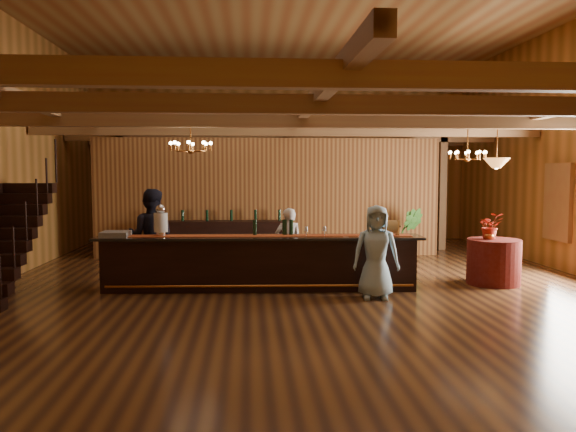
{
  "coord_description": "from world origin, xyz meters",
  "views": [
    {
      "loc": [
        -1.02,
        -11.16,
        2.24
      ],
      "look_at": [
        -0.17,
        0.89,
        1.27
      ],
      "focal_mm": 35.0,
      "sensor_mm": 36.0,
      "label": 1
    }
  ],
  "objects": [
    {
      "name": "bar_bottle_2",
      "position": [
        -0.33,
        -0.55,
        1.17
      ],
      "size": [
        0.07,
        0.07,
        0.3
      ],
      "primitive_type": "cylinder",
      "color": "black",
      "rests_on": "tasting_bar"
    },
    {
      "name": "beverage_dispenser",
      "position": [
        -2.67,
        -0.52,
        1.31
      ],
      "size": [
        0.26,
        0.26,
        0.6
      ],
      "color": "silver",
      "rests_on": "tasting_bar"
    },
    {
      "name": "support_posts",
      "position": [
        0.0,
        -0.5,
        1.6
      ],
      "size": [
        9.2,
        10.2,
        3.2
      ],
      "color": "olive",
      "rests_on": "floor"
    },
    {
      "name": "table_flowers",
      "position": [
        3.76,
        -0.41,
        1.16
      ],
      "size": [
        0.51,
        0.45,
        0.53
      ],
      "primitive_type": "imported",
      "rotation": [
        0.0,
        0.0,
        -0.09
      ],
      "color": "#AD2314",
      "rests_on": "round_table"
    },
    {
      "name": "backroom_boxes",
      "position": [
        -0.29,
        5.5,
        0.53
      ],
      "size": [
        4.1,
        0.6,
        1.1
      ],
      "color": "black",
      "rests_on": "floor"
    },
    {
      "name": "partition_wall",
      "position": [
        -0.5,
        3.5,
        1.55
      ],
      "size": [
        9.0,
        0.18,
        3.1
      ],
      "primitive_type": "cube",
      "color": "#905C2A",
      "rests_on": "floor"
    },
    {
      "name": "wall_front",
      "position": [
        0.0,
        -7.0,
        2.75
      ],
      "size": [
        12.0,
        0.1,
        5.5
      ],
      "primitive_type": "cube",
      "color": "#A2662F",
      "rests_on": "floor"
    },
    {
      "name": "window_right_back",
      "position": [
        5.95,
        1.0,
        1.55
      ],
      "size": [
        0.12,
        1.05,
        1.75
      ],
      "primitive_type": "cube",
      "color": "white",
      "rests_on": "wall_right"
    },
    {
      "name": "staff_second",
      "position": [
        -2.97,
        0.14,
        0.95
      ],
      "size": [
        0.98,
        0.8,
        1.89
      ],
      "primitive_type": "imported",
      "rotation": [
        0.0,
        0.0,
        3.05
      ],
      "color": "black",
      "rests_on": "floor"
    },
    {
      "name": "ceiling",
      "position": [
        0.0,
        0.0,
        5.5
      ],
      "size": [
        14.0,
        14.0,
        0.0
      ],
      "primitive_type": "plane",
      "rotation": [
        3.14,
        0.0,
        0.0
      ],
      "color": "brown",
      "rests_on": "wall_back"
    },
    {
      "name": "tasting_bar",
      "position": [
        -0.82,
        -0.65,
        0.52
      ],
      "size": [
        6.15,
        1.05,
        1.03
      ],
      "rotation": [
        0.0,
        0.0,
        -0.04
      ],
      "color": "black",
      "rests_on": "floor"
    },
    {
      "name": "table_vase",
      "position": [
        3.71,
        -0.47,
        1.05
      ],
      "size": [
        0.17,
        0.17,
        0.3
      ],
      "primitive_type": "imported",
      "rotation": [
        0.0,
        0.0,
        -0.15
      ],
      "color": "#B3682A",
      "rests_on": "round_table"
    },
    {
      "name": "chandelier_left",
      "position": [
        -2.13,
        -0.19,
        2.72
      ],
      "size": [
        0.8,
        0.8,
        0.63
      ],
      "color": "#B3682A",
      "rests_on": "beam_grid"
    },
    {
      "name": "glass_rack_tray",
      "position": [
        -3.5,
        -0.58,
        1.07
      ],
      "size": [
        0.5,
        0.5,
        0.1
      ],
      "primitive_type": "cube",
      "color": "gray",
      "rests_on": "tasting_bar"
    },
    {
      "name": "floor",
      "position": [
        0.0,
        0.0,
        0.0
      ],
      "size": [
        14.0,
        14.0,
        0.0
      ],
      "primitive_type": "plane",
      "color": "brown",
      "rests_on": "ground"
    },
    {
      "name": "guest",
      "position": [
        1.21,
        -1.53,
        0.83
      ],
      "size": [
        0.87,
        0.63,
        1.65
      ],
      "primitive_type": "imported",
      "rotation": [
        0.0,
        0.0,
        -0.14
      ],
      "color": "#A0CDE6",
      "rests_on": "floor"
    },
    {
      "name": "floor_plant",
      "position": [
        3.07,
        2.89,
        0.65
      ],
      "size": [
        0.8,
        0.68,
        1.31
      ],
      "primitive_type": "imported",
      "rotation": [
        0.0,
        0.0,
        -0.15
      ],
      "color": "#2D6221",
      "rests_on": "floor"
    },
    {
      "name": "bar_bottle_1",
      "position": [
        -0.35,
        -0.55,
        1.17
      ],
      "size": [
        0.07,
        0.07,
        0.3
      ],
      "primitive_type": "cylinder",
      "color": "black",
      "rests_on": "tasting_bar"
    },
    {
      "name": "round_table",
      "position": [
        3.83,
        -0.46,
        0.45
      ],
      "size": [
        1.04,
        1.04,
        0.9
      ],
      "primitive_type": "cylinder",
      "color": "#480B06",
      "rests_on": "floor"
    },
    {
      "name": "bar_bottle_3",
      "position": [
        -0.22,
        -0.55,
        1.17
      ],
      "size": [
        0.07,
        0.07,
        0.3
      ],
      "primitive_type": "cylinder",
      "color": "black",
      "rests_on": "tasting_bar"
    },
    {
      "name": "pendant_lamp",
      "position": [
        3.83,
        -0.46,
        2.4
      ],
      "size": [
        0.52,
        0.52,
        0.9
      ],
      "color": "#B3682A",
      "rests_on": "beam_grid"
    },
    {
      "name": "wall_back",
      "position": [
        0.0,
        7.0,
        2.75
      ],
      "size": [
        12.0,
        0.1,
        5.5
      ],
      "primitive_type": "cube",
      "color": "#A2662F",
      "rests_on": "floor"
    },
    {
      "name": "bar_bottle_0",
      "position": [
        -0.91,
        -0.52,
        1.17
      ],
      "size": [
        0.07,
        0.07,
        0.3
      ],
      "primitive_type": "cylinder",
      "color": "black",
      "rests_on": "tasting_bar"
    },
    {
      "name": "staircase",
      "position": [
        -5.45,
        -0.74,
        1.0
      ],
      "size": [
        1.0,
        2.8,
        2.0
      ],
      "color": "black",
      "rests_on": "floor"
    },
    {
      "name": "bartender",
      "position": [
        -0.22,
        0.14,
        0.75
      ],
      "size": [
        0.55,
        0.36,
        1.5
      ],
      "primitive_type": "imported",
      "rotation": [
        0.0,
        0.0,
        3.15
      ],
      "color": "silver",
      "rests_on": "floor"
    },
    {
      "name": "backbar_shelf",
      "position": [
        -1.77,
        3.17,
        0.49
      ],
      "size": [
        3.51,
        0.75,
        0.98
      ],
      "primitive_type": "cube",
      "rotation": [
        0.0,
        0.0,
        -0.06
      ],
      "color": "black",
      "rests_on": "floor"
    },
    {
      "name": "beam_grid",
      "position": [
        0.0,
        0.51,
        3.24
      ],
      "size": [
        11.9,
        13.9,
        0.39
      ],
      "color": "olive",
      "rests_on": "wall_left"
    },
    {
      "name": "raffle_drum",
      "position": [
        1.64,
        -0.8,
        1.2
      ],
      "size": [
        0.34,
        0.24,
        0.3
      ],
      "color": "#9E6D31",
      "rests_on": "tasting_bar"
    },
    {
      "name": "chandelier_right",
      "position": [
        3.72,
        0.76,
        2.59
      ],
      "size": [
        0.8,
        0.8,
        0.76
      ],
      "color": "#B3682A",
      "rests_on": "beam_grid"
    }
  ]
}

